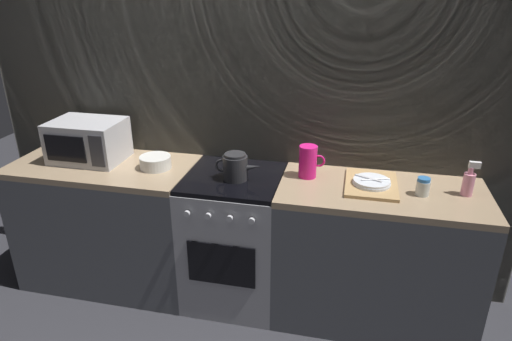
% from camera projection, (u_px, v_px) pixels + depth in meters
% --- Properties ---
extents(ground_plane, '(8.00, 8.00, 0.00)m').
position_uv_depth(ground_plane, '(236.00, 293.00, 3.15)').
color(ground_plane, '#2D2D33').
extents(back_wall, '(3.60, 0.05, 2.40)m').
position_uv_depth(back_wall, '(245.00, 115.00, 2.96)').
color(back_wall, '#B2AD9E').
rests_on(back_wall, ground_plane).
extents(counter_left, '(1.20, 0.60, 0.90)m').
position_uv_depth(counter_left, '(110.00, 223.00, 3.15)').
color(counter_left, '#515459').
rests_on(counter_left, ground_plane).
extents(stove_unit, '(0.60, 0.63, 0.90)m').
position_uv_depth(stove_unit, '(234.00, 238.00, 2.97)').
color(stove_unit, '#9E9EA3').
rests_on(stove_unit, ground_plane).
extents(counter_right, '(1.20, 0.60, 0.90)m').
position_uv_depth(counter_right, '(375.00, 255.00, 2.79)').
color(counter_right, '#515459').
rests_on(counter_right, ground_plane).
extents(microwave, '(0.46, 0.35, 0.27)m').
position_uv_depth(microwave, '(88.00, 141.00, 2.99)').
color(microwave, '#B2B2B7').
rests_on(microwave, counter_left).
extents(kettle, '(0.28, 0.15, 0.17)m').
position_uv_depth(kettle, '(235.00, 167.00, 2.72)').
color(kettle, '#262628').
rests_on(kettle, stove_unit).
extents(mixing_bowl, '(0.20, 0.20, 0.08)m').
position_uv_depth(mixing_bowl, '(155.00, 162.00, 2.89)').
color(mixing_bowl, silver).
rests_on(mixing_bowl, counter_left).
extents(pitcher, '(0.16, 0.11, 0.20)m').
position_uv_depth(pitcher, '(308.00, 162.00, 2.74)').
color(pitcher, '#E5197A').
rests_on(pitcher, counter_right).
extents(dish_pile, '(0.30, 0.40, 0.06)m').
position_uv_depth(dish_pile, '(371.00, 183.00, 2.65)').
color(dish_pile, tan).
rests_on(dish_pile, counter_right).
extents(spice_jar, '(0.08, 0.08, 0.10)m').
position_uv_depth(spice_jar, '(423.00, 187.00, 2.53)').
color(spice_jar, silver).
rests_on(spice_jar, counter_right).
extents(spray_bottle, '(0.08, 0.06, 0.20)m').
position_uv_depth(spray_bottle, '(469.00, 182.00, 2.52)').
color(spray_bottle, pink).
rests_on(spray_bottle, counter_right).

